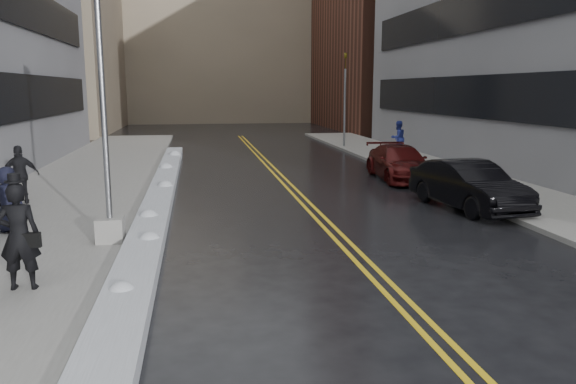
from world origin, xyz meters
name	(u,v)px	position (x,y,z in m)	size (l,w,h in m)	color
ground	(252,265)	(0.00, 0.00, 0.00)	(160.00, 160.00, 0.00)	black
sidewalk_west	(75,190)	(-5.75, 10.00, 0.07)	(5.50, 50.00, 0.15)	gray
sidewalk_east	(464,180)	(10.00, 10.00, 0.07)	(4.00, 50.00, 0.15)	gray
lane_line_left	(286,186)	(2.35, 10.00, 0.00)	(0.12, 50.00, 0.01)	gold
lane_line_right	(293,186)	(2.65, 10.00, 0.00)	(0.12, 50.00, 0.01)	gold
snow_ridge	(161,195)	(-2.45, 8.00, 0.17)	(0.90, 30.00, 0.34)	silver
building_west_far	(34,32)	(-15.50, 44.00, 9.00)	(14.00, 22.00, 18.00)	gray
building_far	(219,30)	(2.00, 60.00, 11.00)	(36.00, 16.00, 22.00)	gray
lamppost	(105,145)	(-3.30, 2.00, 2.53)	(0.65, 0.65, 7.62)	gray
fire_hydrant	(442,169)	(9.00, 10.00, 0.55)	(0.26, 0.26, 0.73)	maroon
traffic_signal	(345,96)	(8.50, 24.00, 3.40)	(0.16, 0.20, 6.00)	gray
pedestrian_fedora	(19,236)	(-4.45, -1.19, 1.17)	(0.74, 0.49, 2.04)	black
pedestrian_c	(8,200)	(-6.05, 3.39, 1.02)	(0.85, 0.55, 1.74)	black
pedestrian_d	(20,175)	(-6.84, 7.29, 1.11)	(1.12, 0.47, 1.92)	black
pedestrian_east	(398,138)	(10.21, 18.59, 1.12)	(0.94, 0.73, 1.93)	navy
car_black	(468,185)	(7.50, 4.72, 0.79)	(1.67, 4.80, 1.58)	black
car_maroon	(400,163)	(7.50, 10.97, 0.73)	(2.05, 5.04, 1.46)	#440B0A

